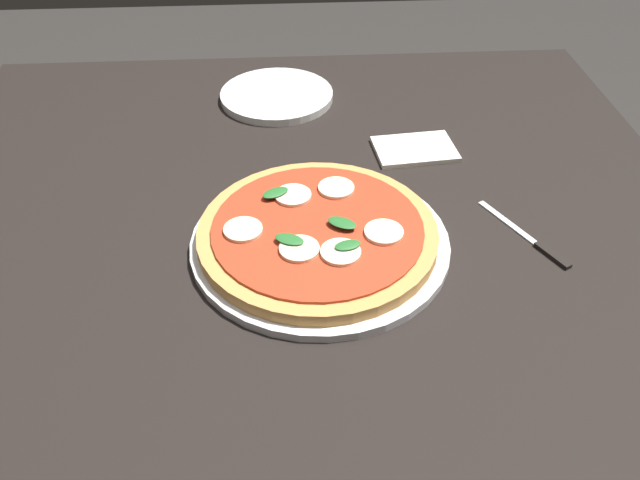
{
  "coord_description": "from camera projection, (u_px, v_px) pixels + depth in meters",
  "views": [
    {
      "loc": [
        0.02,
        0.7,
        1.33
      ],
      "look_at": [
        -0.02,
        0.03,
        0.77
      ],
      "focal_mm": 36.29,
      "sensor_mm": 36.0,
      "label": 1
    }
  ],
  "objects": [
    {
      "name": "pizza",
      "position": [
        317.0,
        232.0,
        0.86
      ],
      "size": [
        0.32,
        0.32,
        0.03
      ],
      "color": "tan",
      "rests_on": "serving_tray"
    },
    {
      "name": "dining_table",
      "position": [
        302.0,
        282.0,
        0.96
      ],
      "size": [
        1.17,
        1.16,
        0.76
      ],
      "color": "black",
      "rests_on": "ground_plane"
    },
    {
      "name": "knife",
      "position": [
        534.0,
        242.0,
        0.88
      ],
      "size": [
        0.09,
        0.16,
        0.01
      ],
      "color": "black",
      "rests_on": "dining_table"
    },
    {
      "name": "plate_white",
      "position": [
        277.0,
        96.0,
        1.2
      ],
      "size": [
        0.21,
        0.21,
        0.01
      ],
      "primitive_type": "cylinder",
      "color": "white",
      "rests_on": "dining_table"
    },
    {
      "name": "napkin",
      "position": [
        415.0,
        149.0,
        1.06
      ],
      "size": [
        0.14,
        0.1,
        0.01
      ],
      "primitive_type": "cube",
      "rotation": [
        0.0,
        0.0,
        0.1
      ],
      "color": "white",
      "rests_on": "dining_table"
    },
    {
      "name": "serving_tray",
      "position": [
        320.0,
        242.0,
        0.87
      ],
      "size": [
        0.35,
        0.35,
        0.01
      ],
      "primitive_type": "cylinder",
      "color": "silver",
      "rests_on": "dining_table"
    }
  ]
}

